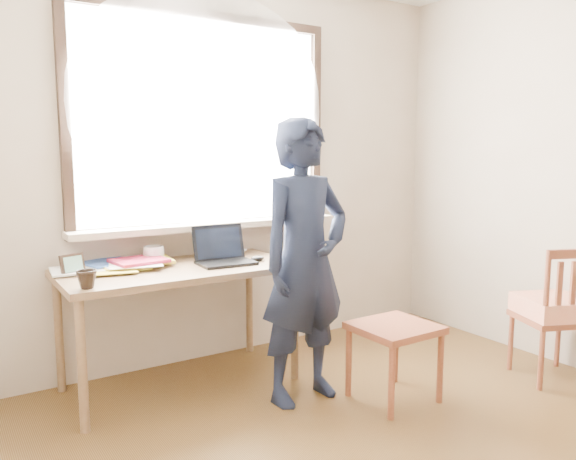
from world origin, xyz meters
TOP-DOWN VIEW (x-y plane):
  - room_shell at (-0.02, 0.20)m, footprint 3.52×4.02m
  - desk at (-0.55, 1.63)m, footprint 1.37×0.69m
  - laptop at (-0.27, 1.60)m, footprint 0.35×0.29m
  - mug_white at (-0.62, 1.84)m, footprint 0.18×0.18m
  - mug_dark at (-1.13, 1.37)m, footprint 0.12×0.12m
  - mouse at (-0.06, 1.53)m, footprint 0.09×0.06m
  - desk_clutter at (-0.78, 1.80)m, footprint 0.86×0.48m
  - book_a at (-0.95, 1.80)m, footprint 0.22×0.28m
  - book_b at (-0.15, 1.91)m, footprint 0.28×0.28m
  - picture_frame at (-1.13, 1.73)m, footprint 0.14×0.06m
  - work_chair at (0.41, 0.79)m, footprint 0.44×0.42m
  - side_chair at (1.44, 0.48)m, footprint 0.51×0.50m
  - person at (-0.01, 1.08)m, footprint 0.61×0.43m

SIDE VIEW (x-z plane):
  - work_chair at x=0.41m, z-range 0.15..0.60m
  - side_chair at x=1.44m, z-range 0.02..0.87m
  - desk at x=-0.55m, z-range 0.29..1.03m
  - book_b at x=-0.15m, z-range 0.73..0.75m
  - book_a at x=-0.95m, z-range 0.73..0.76m
  - mouse at x=-0.06m, z-range 0.73..0.77m
  - desk_clutter at x=-0.78m, z-range 0.73..0.79m
  - mug_dark at x=-1.13m, z-range 0.73..0.83m
  - mug_white at x=-0.62m, z-range 0.73..0.84m
  - laptop at x=-0.27m, z-range 0.67..0.90m
  - picture_frame at x=-1.13m, z-range 0.73..0.84m
  - person at x=-0.01m, z-range 0.00..1.60m
  - room_shell at x=-0.02m, z-range 0.33..2.94m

